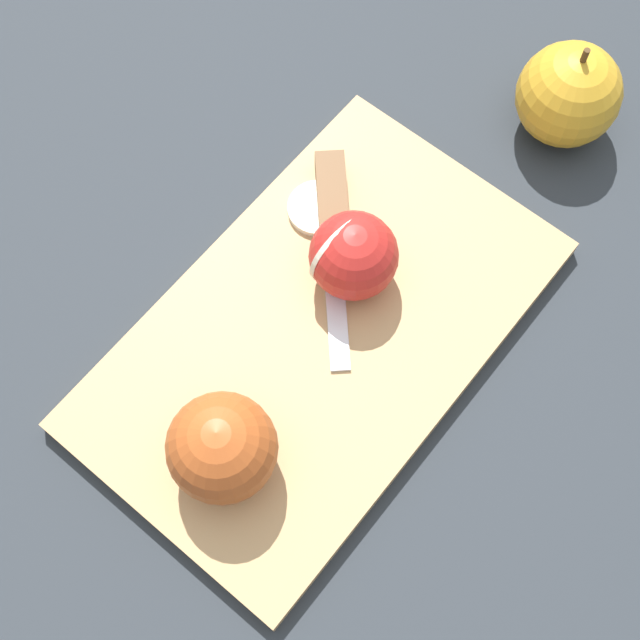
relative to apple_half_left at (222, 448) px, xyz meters
The scene contains 7 objects.
ground_plane 0.13m from the apple_half_left, ahead, with size 4.00×4.00×0.00m, color #282D33.
cutting_board 0.13m from the apple_half_left, ahead, with size 0.40×0.28×0.02m.
apple_half_left is the anchor object (origin of this frame).
apple_half_right 0.17m from the apple_half_left, ahead, with size 0.07×0.07×0.07m.
knife 0.21m from the apple_half_left, ahead, with size 0.16×0.11×0.02m.
apple_slice 0.21m from the apple_half_left, 11.05° to the left, with size 0.05×0.05×0.01m.
apple_whole 0.39m from the apple_half_left, 13.60° to the right, with size 0.08×0.08×0.10m.
Camera 1 is at (-0.21, -0.12, 0.63)m, focal length 50.00 mm.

